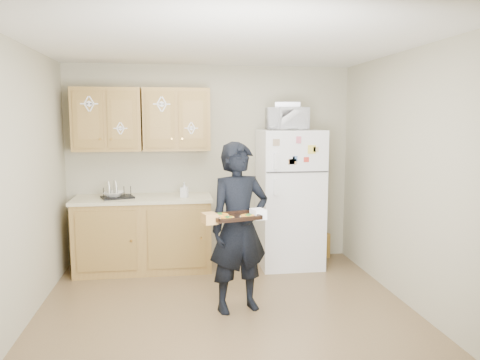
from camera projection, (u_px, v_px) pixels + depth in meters
The scene contains 22 objects.
floor at pixel (227, 315), 4.40m from camera, with size 3.60×3.60×0.00m, color brown.
ceiling at pixel (226, 42), 4.08m from camera, with size 3.60×3.60×0.00m, color white.
wall_back at pixel (211, 165), 6.01m from camera, with size 3.60×0.04×2.50m, color #AEA88D.
wall_front at pixel (265, 230), 2.47m from camera, with size 3.60×0.04×2.50m, color #AEA88D.
wall_left at pixel (17, 188), 3.99m from camera, with size 0.04×3.60×2.50m, color #AEA88D.
wall_right at pixel (413, 180), 4.49m from camera, with size 0.04×3.60×2.50m, color #AEA88D.
refrigerator at pixel (290, 198), 5.83m from camera, with size 0.75×0.70×1.70m, color white.
base_cabinet at pixel (144, 235), 5.68m from camera, with size 1.60×0.60×0.86m, color olive.
countertop at pixel (143, 199), 5.62m from camera, with size 1.64×0.64×0.04m, color beige.
upper_cab_left at pixel (107, 120), 5.58m from camera, with size 0.80×0.33×0.75m, color olive.
upper_cab_right at pixel (177, 120), 5.69m from camera, with size 0.80×0.33×0.75m, color olive.
cereal_box at pixel (322, 245), 6.22m from camera, with size 0.20×0.07×0.32m, color gold.
person at pixel (239, 227), 4.43m from camera, with size 0.59×0.39×1.62m, color black.
baking_tray at pixel (234, 217), 4.11m from camera, with size 0.41×0.30×0.04m, color black.
pizza_front_left at pixel (227, 218), 4.01m from camera, with size 0.14×0.14×0.02m, color orange.
pizza_front_right at pixel (247, 216), 4.09m from camera, with size 0.14×0.14×0.02m, color orange.
pizza_back_left at pixel (222, 215), 4.13m from camera, with size 0.14×0.14×0.02m, color orange.
microwave at pixel (287, 119), 5.64m from camera, with size 0.49×0.33×0.27m, color white.
foil_pan at pixel (287, 105), 5.65m from camera, with size 0.30×0.21×0.06m, color silver.
dish_rack at pixel (117, 192), 5.55m from camera, with size 0.36×0.27×0.14m, color black.
bowl at pixel (114, 194), 5.55m from camera, with size 0.24×0.24×0.06m, color white.
soap_bottle at pixel (184, 190), 5.60m from camera, with size 0.08×0.08×0.18m, color white.
Camera 1 is at (-0.47, -4.17, 1.83)m, focal length 35.00 mm.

